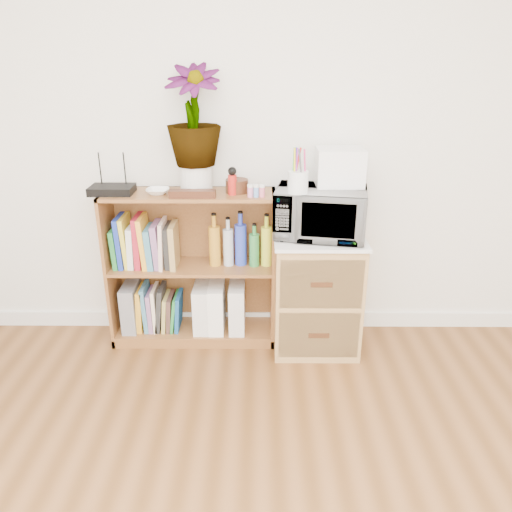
{
  "coord_description": "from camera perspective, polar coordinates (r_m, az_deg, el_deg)",
  "views": [
    {
      "loc": [
        0.05,
        -0.68,
        1.69
      ],
      "look_at": [
        0.04,
        1.95,
        0.62
      ],
      "focal_mm": 35.0,
      "sensor_mm": 36.0,
      "label": 1
    }
  ],
  "objects": [
    {
      "name": "paint_jars",
      "position": [
        2.78,
        0.01,
        7.29
      ],
      "size": [
        0.1,
        0.04,
        0.05
      ],
      "primitive_type": "cube",
      "color": "#D6768E",
      "rests_on": "bookshelf"
    },
    {
      "name": "small_appliance",
      "position": [
        2.88,
        9.52,
        10.01
      ],
      "size": [
        0.26,
        0.22,
        0.21
      ],
      "primitive_type": "cube",
      "color": "white",
      "rests_on": "microwave"
    },
    {
      "name": "magazine_holder_right",
      "position": [
        3.14,
        -2.18,
        -5.81
      ],
      "size": [
        0.1,
        0.24,
        0.3
      ],
      "primitive_type": "cube",
      "color": "silver",
      "rests_on": "bookshelf"
    },
    {
      "name": "file_box",
      "position": [
        3.24,
        -14.05,
        -5.58
      ],
      "size": [
        0.09,
        0.24,
        0.29
      ],
      "primitive_type": "cube",
      "color": "gray",
      "rests_on": "bookshelf"
    },
    {
      "name": "white_bowl",
      "position": [
        2.9,
        -11.16,
        7.27
      ],
      "size": [
        0.13,
        0.13,
        0.03
      ],
      "primitive_type": "imported",
      "color": "white",
      "rests_on": "bookshelf"
    },
    {
      "name": "kokeshi_doll",
      "position": [
        2.83,
        -2.72,
        8.12
      ],
      "size": [
        0.05,
        0.05,
        0.11
      ],
      "primitive_type": "cylinder",
      "color": "red",
      "rests_on": "bookshelf"
    },
    {
      "name": "router",
      "position": [
        2.97,
        -16.13,
        7.29
      ],
      "size": [
        0.24,
        0.17,
        0.04
      ],
      "primitive_type": "cube",
      "color": "black",
      "rests_on": "bookshelf"
    },
    {
      "name": "pen_cup",
      "position": [
        2.69,
        4.82,
        8.43
      ],
      "size": [
        0.11,
        0.11,
        0.12
      ],
      "primitive_type": "cylinder",
      "color": "white",
      "rests_on": "microwave"
    },
    {
      "name": "magazine_holder_left",
      "position": [
        3.16,
        -6.22,
        -5.85
      ],
      "size": [
        0.09,
        0.23,
        0.29
      ],
      "primitive_type": "cube",
      "color": "silver",
      "rests_on": "bookshelf"
    },
    {
      "name": "cookbooks",
      "position": [
        3.05,
        -12.53,
        1.4
      ],
      "size": [
        0.38,
        0.2,
        0.31
      ],
      "color": "#207B34",
      "rests_on": "bookshelf"
    },
    {
      "name": "microwave",
      "position": [
        2.84,
        7.35,
        4.93
      ],
      "size": [
        0.55,
        0.42,
        0.28
      ],
      "primitive_type": "imported",
      "rotation": [
        0.0,
        0.0,
        -0.18
      ],
      "color": "white",
      "rests_on": "wicker_unit"
    },
    {
      "name": "trinket_box",
      "position": [
        2.8,
        -7.29,
        7.07
      ],
      "size": [
        0.26,
        0.06,
        0.04
      ],
      "primitive_type": "cube",
      "color": "#361A0E",
      "rests_on": "bookshelf"
    },
    {
      "name": "magazine_holder_mid",
      "position": [
        3.15,
        -4.51,
        -5.82
      ],
      "size": [
        0.09,
        0.24,
        0.3
      ],
      "primitive_type": "cube",
      "color": "white",
      "rests_on": "bookshelf"
    },
    {
      "name": "skirting_board",
      "position": [
        3.35,
        -0.63,
        -7.2
      ],
      "size": [
        4.0,
        0.02,
        0.1
      ],
      "primitive_type": "cube",
      "color": "white",
      "rests_on": "ground"
    },
    {
      "name": "plant_pot",
      "position": [
        2.9,
        -6.85,
        8.77
      ],
      "size": [
        0.18,
        0.18,
        0.15
      ],
      "primitive_type": "cylinder",
      "color": "silver",
      "rests_on": "bookshelf"
    },
    {
      "name": "wooden_bowl",
      "position": [
        2.88,
        -2.2,
        8.01
      ],
      "size": [
        0.13,
        0.13,
        0.08
      ],
      "primitive_type": "cylinder",
      "color": "#3A1E10",
      "rests_on": "bookshelf"
    },
    {
      "name": "lower_books",
      "position": [
        3.21,
        -11.06,
        -5.93
      ],
      "size": [
        0.28,
        0.19,
        0.29
      ],
      "color": "gold",
      "rests_on": "bookshelf"
    },
    {
      "name": "liquor_bottles",
      "position": [
        2.97,
        -1.89,
        1.66
      ],
      "size": [
        0.38,
        0.07,
        0.32
      ],
      "color": "#C28724",
      "rests_on": "bookshelf"
    },
    {
      "name": "potted_plant",
      "position": [
        2.84,
        -7.18,
        15.64
      ],
      "size": [
        0.3,
        0.3,
        0.54
      ],
      "primitive_type": "imported",
      "color": "#2D712D",
      "rests_on": "plant_pot"
    },
    {
      "name": "wicker_unit",
      "position": [
        3.04,
        6.87,
        -4.21
      ],
      "size": [
        0.5,
        0.45,
        0.7
      ],
      "primitive_type": "cube",
      "color": "#9E7542",
      "rests_on": "ground"
    },
    {
      "name": "bookshelf",
      "position": [
        3.06,
        -7.28,
        -1.45
      ],
      "size": [
        1.0,
        0.3,
        0.95
      ],
      "primitive_type": "cube",
      "color": "brown",
      "rests_on": "ground"
    }
  ]
}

